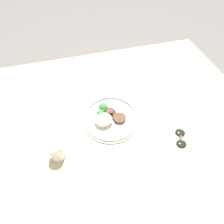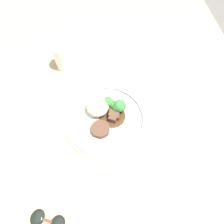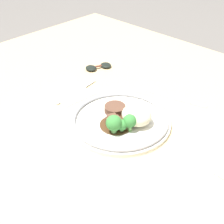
{
  "view_description": "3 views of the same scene",
  "coord_description": "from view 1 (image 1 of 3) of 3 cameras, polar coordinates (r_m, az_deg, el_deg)",
  "views": [
    {
      "loc": [
        0.13,
        0.47,
        0.78
      ],
      "look_at": [
        -0.01,
        -0.06,
        0.07
      ],
      "focal_mm": 28.0,
      "sensor_mm": 36.0,
      "label": 1
    },
    {
      "loc": [
        -0.36,
        -0.01,
        0.72
      ],
      "look_at": [
        0.01,
        -0.06,
        0.09
      ],
      "focal_mm": 35.0,
      "sensor_mm": 36.0,
      "label": 2
    },
    {
      "loc": [
        0.48,
        -0.56,
        0.59
      ],
      "look_at": [
        -0.01,
        -0.06,
        0.09
      ],
      "focal_mm": 50.0,
      "sensor_mm": 36.0,
      "label": 3
    }
  ],
  "objects": [
    {
      "name": "ground_plane",
      "position": [
        0.92,
        0.11,
        -5.53
      ],
      "size": [
        8.0,
        8.0,
        0.0
      ],
      "primitive_type": "plane",
      "color": "#5B5651"
    },
    {
      "name": "fork",
      "position": [
        0.93,
        13.67,
        -1.35
      ],
      "size": [
        0.04,
        0.18,
        0.0
      ],
      "rotation": [
        0.0,
        0.0,
        1.71
      ],
      "color": "silver",
      "rests_on": "napkin"
    },
    {
      "name": "napkin",
      "position": [
        0.96,
        13.71,
        0.48
      ],
      "size": [
        0.15,
        0.13,
        0.0
      ],
      "color": "white",
      "rests_on": "dining_table"
    },
    {
      "name": "juice_glass",
      "position": [
        0.79,
        -17.76,
        -11.89
      ],
      "size": [
        0.07,
        0.07,
        0.11
      ],
      "color": "orange",
      "rests_on": "dining_table"
    },
    {
      "name": "plate",
      "position": [
        0.88,
        -1.03,
        -1.71
      ],
      "size": [
        0.29,
        0.29,
        0.07
      ],
      "color": "silver",
      "rests_on": "dining_table"
    },
    {
      "name": "knife",
      "position": [
        0.79,
        1.34,
        -15.47
      ],
      "size": [
        0.23,
        0.07,
        0.0
      ],
      "rotation": [
        0.0,
        0.0,
        0.26
      ],
      "color": "silver",
      "rests_on": "dining_table"
    },
    {
      "name": "sunglasses",
      "position": [
        0.89,
        21.56,
        -7.88
      ],
      "size": [
        0.08,
        0.11,
        0.01
      ],
      "rotation": [
        0.0,
        0.0,
        -0.4
      ],
      "color": "black",
      "rests_on": "dining_table"
    },
    {
      "name": "spoon",
      "position": [
        0.9,
        -19.58,
        -6.83
      ],
      "size": [
        0.16,
        0.05,
        0.01
      ],
      "rotation": [
        0.0,
        0.0,
        0.22
      ],
      "color": "silver",
      "rests_on": "dining_table"
    },
    {
      "name": "dining_table",
      "position": [
        0.9,
        0.12,
        -4.75
      ],
      "size": [
        1.56,
        1.23,
        0.05
      ],
      "color": "tan",
      "rests_on": "ground"
    }
  ]
}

